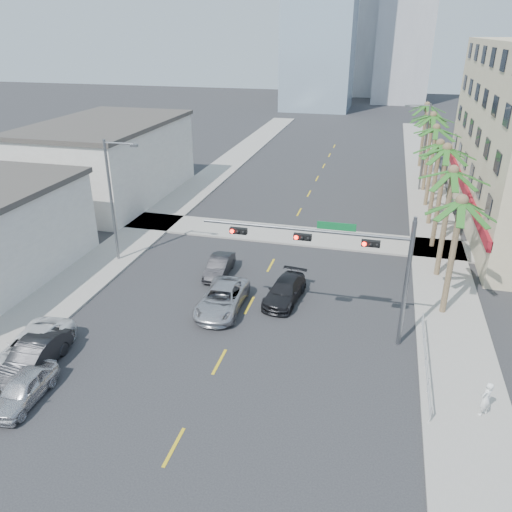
{
  "coord_description": "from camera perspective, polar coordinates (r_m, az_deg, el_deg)",
  "views": [
    {
      "loc": [
        7.16,
        -16.14,
        15.78
      ],
      "look_at": [
        0.45,
        9.89,
        3.5
      ],
      "focal_mm": 35.0,
      "sensor_mm": 36.0,
      "label": 1
    }
  ],
  "objects": [
    {
      "name": "guardrail",
      "position": [
        26.99,
        18.87,
        -11.02
      ],
      "size": [
        0.08,
        8.08,
        1.0
      ],
      "color": "silver",
      "rests_on": "ground"
    },
    {
      "name": "pedestrian",
      "position": [
        24.84,
        24.79,
        -14.61
      ],
      "size": [
        0.74,
        0.73,
        1.72
      ],
      "primitive_type": "imported",
      "rotation": [
        0.0,
        0.0,
        3.91
      ],
      "color": "white",
      "rests_on": "sidewalk_right"
    },
    {
      "name": "palm_tree_0",
      "position": [
        29.79,
        22.45,
        5.69
      ],
      "size": [
        4.8,
        4.8,
        7.8
      ],
      "color": "brown",
      "rests_on": "ground"
    },
    {
      "name": "sidewalk_cross",
      "position": [
        41.87,
        3.54,
        2.47
      ],
      "size": [
        80.0,
        4.0,
        0.15
      ],
      "primitive_type": "cube",
      "color": "gray",
      "rests_on": "ground"
    },
    {
      "name": "car_parked_mid",
      "position": [
        27.86,
        -24.12,
        -10.5
      ],
      "size": [
        1.82,
        4.75,
        1.55
      ],
      "primitive_type": "imported",
      "rotation": [
        0.0,
        0.0,
        0.04
      ],
      "color": "black",
      "rests_on": "ground"
    },
    {
      "name": "sidewalk_right",
      "position": [
        39.7,
        20.19,
        -0.35
      ],
      "size": [
        4.0,
        120.0,
        0.15
      ],
      "primitive_type": "cube",
      "color": "gray",
      "rests_on": "ground"
    },
    {
      "name": "sidewalk_left",
      "position": [
        43.82,
        -12.59,
        2.93
      ],
      "size": [
        4.0,
        120.0,
        0.15
      ],
      "primitive_type": "cube",
      "color": "gray",
      "rests_on": "ground"
    },
    {
      "name": "palm_tree_7",
      "position": [
        65.23,
        18.98,
        15.94
      ],
      "size": [
        4.8,
        4.8,
        8.16
      ],
      "color": "brown",
      "rests_on": "ground"
    },
    {
      "name": "tower_far_center",
      "position": [
        141.6,
        11.52,
        26.23
      ],
      "size": [
        16.0,
        16.0,
        42.0
      ],
      "primitive_type": "cube",
      "color": "#ADADB2",
      "rests_on": "ground"
    },
    {
      "name": "car_parked_far",
      "position": [
        28.59,
        -24.28,
        -9.62
      ],
      "size": [
        3.06,
        5.67,
        1.51
      ],
      "primitive_type": "imported",
      "rotation": [
        0.0,
        0.0,
        0.1
      ],
      "color": "white",
      "rests_on": "ground"
    },
    {
      "name": "palm_tree_1",
      "position": [
        34.66,
        21.62,
        8.9
      ],
      "size": [
        4.8,
        4.8,
        8.16
      ],
      "color": "brown",
      "rests_on": "ground"
    },
    {
      "name": "streetlight_right",
      "position": [
        55.33,
        18.56,
        12.13
      ],
      "size": [
        2.55,
        0.25,
        9.0
      ],
      "color": "slate",
      "rests_on": "ground"
    },
    {
      "name": "streetlight_left",
      "position": [
        36.78,
        -15.99,
        6.64
      ],
      "size": [
        2.55,
        0.25,
        9.0
      ],
      "color": "slate",
      "rests_on": "ground"
    },
    {
      "name": "palm_tree_2",
      "position": [
        39.61,
        20.99,
        11.31
      ],
      "size": [
        4.8,
        4.8,
        8.52
      ],
      "color": "brown",
      "rests_on": "ground"
    },
    {
      "name": "palm_tree_5",
      "position": [
        54.91,
        19.6,
        14.82
      ],
      "size": [
        4.8,
        4.8,
        8.52
      ],
      "color": "brown",
      "rests_on": "ground"
    },
    {
      "name": "traffic_signal_mast",
      "position": [
        26.41,
        10.21,
        0.19
      ],
      "size": [
        11.12,
        0.54,
        7.2
      ],
      "color": "slate",
      "rests_on": "ground"
    },
    {
      "name": "palm_tree_4",
      "position": [
        49.85,
        19.91,
        13.5
      ],
      "size": [
        4.8,
        4.8,
        8.16
      ],
      "color": "brown",
      "rests_on": "ground"
    },
    {
      "name": "car_lane_left",
      "position": [
        34.96,
        -4.23,
        -1.17
      ],
      "size": [
        1.54,
        4.0,
        1.3
      ],
      "primitive_type": "imported",
      "rotation": [
        0.0,
        0.0,
        0.04
      ],
      "color": "black",
      "rests_on": "ground"
    },
    {
      "name": "ground",
      "position": [
        23.68,
        -7.39,
        -17.49
      ],
      "size": [
        260.0,
        260.0,
        0.0
      ],
      "primitive_type": "plane",
      "color": "#262628",
      "rests_on": "ground"
    },
    {
      "name": "palm_tree_3",
      "position": [
        44.82,
        20.29,
        11.88
      ],
      "size": [
        4.8,
        4.8,
        7.8
      ],
      "color": "brown",
      "rests_on": "ground"
    },
    {
      "name": "palm_tree_6",
      "position": [
        60.14,
        19.19,
        14.94
      ],
      "size": [
        4.8,
        4.8,
        7.8
      ],
      "color": "brown",
      "rests_on": "ground"
    },
    {
      "name": "car_lane_right",
      "position": [
        31.67,
        3.32,
        -3.99
      ],
      "size": [
        2.4,
        4.83,
        1.35
      ],
      "primitive_type": "imported",
      "rotation": [
        0.0,
        0.0,
        -0.11
      ],
      "color": "black",
      "rests_on": "ground"
    },
    {
      "name": "car_lane_center",
      "position": [
        30.65,
        -3.91,
        -4.9
      ],
      "size": [
        2.57,
        5.38,
        1.48
      ],
      "primitive_type": "imported",
      "rotation": [
        0.0,
        0.0,
        0.02
      ],
      "color": "#BBBABF",
      "rests_on": "ground"
    },
    {
      "name": "building_left_far",
      "position": [
        52.99,
        -16.5,
        10.26
      ],
      "size": [
        11.0,
        18.0,
        7.2
      ],
      "primitive_type": "cube",
      "color": "beige",
      "rests_on": "ground"
    },
    {
      "name": "car_parked_near",
      "position": [
        26.07,
        -25.03,
        -13.57
      ],
      "size": [
        1.78,
        4.03,
        1.35
      ],
      "primitive_type": "imported",
      "rotation": [
        0.0,
        0.0,
        0.05
      ],
      "color": "silver",
      "rests_on": "ground"
    }
  ]
}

